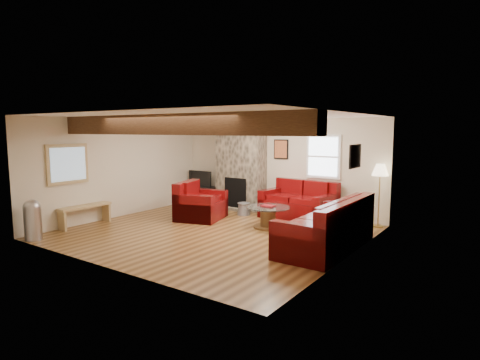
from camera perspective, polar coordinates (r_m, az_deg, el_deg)
The scene contains 18 objects.
room at distance 8.58m, azimuth -3.87°, elevation 0.69°, with size 8.00×8.00×8.00m.
oak_beam at distance 7.59m, azimuth -9.88°, elevation 7.78°, with size 6.00×0.36×0.38m, color black.
chimney_breast at distance 11.17m, azimuth 0.08°, elevation 2.05°, with size 1.40×0.67×2.50m.
back_window at distance 10.20m, azimuth 11.74°, elevation 3.28°, with size 0.90×0.08×1.10m, color white, non-canonical shape.
hatch_window at distance 9.78m, azimuth -23.30°, elevation 2.10°, with size 0.08×1.00×0.90m, color tan, non-canonical shape.
ceiling_dome at distance 8.76m, azimuth 4.46°, elevation 8.62°, with size 0.40×0.40×0.18m, color silver, non-canonical shape.
artwork_back at distance 10.72m, azimuth 5.83°, elevation 4.37°, with size 0.42×0.06×0.52m, color black, non-canonical shape.
artwork_right at distance 7.37m, azimuth 15.99°, elevation 3.28°, with size 0.06×0.55×0.42m, color black, non-canonical shape.
sofa_three at distance 7.68m, azimuth 12.16°, elevation -6.10°, with size 2.45×1.02×0.95m, color #440408, non-canonical shape.
loveseat at distance 10.07m, azimuth 8.28°, elevation -2.87°, with size 1.78×1.02×0.95m, color #440408, non-canonical shape.
armchair_red at distance 10.01m, azimuth -5.56°, elevation -2.94°, with size 1.15×1.01×0.93m, color #440408, non-canonical shape.
coffee_table at distance 9.14m, azimuth 4.01°, elevation -5.30°, with size 1.00×1.00×0.52m.
tv_cabinet at distance 12.19m, azimuth -5.44°, elevation -2.11°, with size 1.03×0.41×0.51m, color black.
television at distance 12.12m, azimuth -5.47°, elevation 0.21°, with size 0.83×0.11×0.48m, color black.
floor_lamp at distance 9.60m, azimuth 19.31°, elevation 0.89°, with size 0.37×0.37×1.44m.
pine_bench at distance 10.00m, azimuth -21.14°, elevation -4.73°, with size 0.30×1.27×0.47m, color tan, non-canonical shape.
pedal_bin at distance 9.11m, azimuth -27.42°, elevation -5.04°, with size 0.33×0.33×0.83m, color #A6A5AB, non-canonical shape.
coal_bucket at distance 10.50m, azimuth 0.54°, elevation -4.10°, with size 0.35×0.35×0.33m, color gray, non-canonical shape.
Camera 1 is at (5.32, -6.66, 2.21)m, focal length 30.00 mm.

